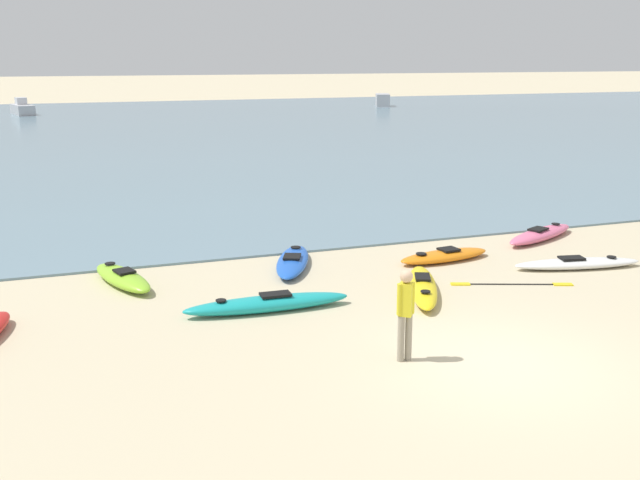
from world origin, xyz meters
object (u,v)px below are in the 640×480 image
kayak_on_sand_2 (123,278)px  moored_boat_2 (22,109)px  kayak_on_sand_4 (423,286)px  kayak_on_sand_7 (577,263)px  kayak_on_sand_5 (541,234)px  person_near_foreground (406,309)px  kayak_on_sand_0 (444,256)px  loose_paddle (512,284)px  kayak_on_sand_6 (293,261)px  moored_boat_3 (383,100)px  kayak_on_sand_1 (267,304)px

kayak_on_sand_2 → moored_boat_2: (-2.97, 55.01, 0.40)m
kayak_on_sand_4 → kayak_on_sand_7: 4.54m
kayak_on_sand_4 → kayak_on_sand_7: (4.52, 0.47, -0.03)m
kayak_on_sand_7 → moored_boat_2: (-13.63, 57.48, 0.45)m
kayak_on_sand_5 → person_near_foreground: person_near_foreground is taller
kayak_on_sand_0 → person_near_foreground: bearing=-125.3°
moored_boat_2 → loose_paddle: (11.32, -58.10, -0.56)m
kayak_on_sand_4 → kayak_on_sand_6: 3.63m
kayak_on_sand_5 → moored_boat_3: 57.40m
kayak_on_sand_2 → moored_boat_2: moored_boat_2 is taller
kayak_on_sand_4 → kayak_on_sand_6: (-2.03, 3.01, -0.01)m
kayak_on_sand_1 → loose_paddle: size_ratio=1.31×
kayak_on_sand_4 → moored_boat_2: 58.66m
moored_boat_2 → person_near_foreground: bearing=-83.4°
kayak_on_sand_7 → person_near_foreground: size_ratio=2.05×
kayak_on_sand_4 → moored_boat_3: (25.51, 57.06, 0.53)m
moored_boat_3 → loose_paddle: size_ratio=1.29×
moored_boat_3 → kayak_on_sand_2: bearing=-120.3°
kayak_on_sand_6 → loose_paddle: size_ratio=1.15×
kayak_on_sand_5 → kayak_on_sand_6: bearing=-178.0°
kayak_on_sand_6 → kayak_on_sand_2: bearing=-179.1°
kayak_on_sand_0 → kayak_on_sand_2: 7.96m
person_near_foreground → moored_boat_3: size_ratio=0.47×
kayak_on_sand_1 → kayak_on_sand_5: bearing=19.6°
kayak_on_sand_2 → kayak_on_sand_6: size_ratio=0.88×
kayak_on_sand_4 → kayak_on_sand_0: bearing=51.1°
moored_boat_3 → loose_paddle: (-23.30, -57.21, -0.67)m
kayak_on_sand_4 → moored_boat_2: bearing=98.9°
person_near_foreground → moored_boat_2: (-7.05, 61.18, -0.35)m
kayak_on_sand_1 → moored_boat_3: moored_boat_3 is taller
kayak_on_sand_0 → kayak_on_sand_4: bearing=-128.9°
kayak_on_sand_0 → moored_boat_2: (-10.90, 55.74, 0.44)m
loose_paddle → kayak_on_sand_5: bearing=46.1°
kayak_on_sand_4 → moored_boat_3: size_ratio=0.90×
kayak_on_sand_0 → person_near_foreground: size_ratio=1.66×
kayak_on_sand_5 → person_near_foreground: size_ratio=1.96×
moored_boat_2 → kayak_on_sand_5: bearing=-75.0°
kayak_on_sand_5 → kayak_on_sand_1: bearing=-160.4°
person_near_foreground → moored_boat_2: person_near_foreground is taller
kayak_on_sand_2 → kayak_on_sand_4: kayak_on_sand_2 is taller
kayak_on_sand_1 → moored_boat_2: (-5.57, 57.90, 0.41)m
kayak_on_sand_0 → kayak_on_sand_1: size_ratio=0.77×
kayak_on_sand_2 → kayak_on_sand_4: size_ratio=0.87×
kayak_on_sand_1 → moored_boat_3: (29.06, 57.01, 0.53)m
kayak_on_sand_1 → kayak_on_sand_7: kayak_on_sand_1 is taller
kayak_on_sand_5 → kayak_on_sand_2: bearing=-178.4°
kayak_on_sand_0 → kayak_on_sand_6: size_ratio=0.88×
moored_boat_2 → kayak_on_sand_4: bearing=-81.1°
kayak_on_sand_7 → moored_boat_2: moored_boat_2 is taller
kayak_on_sand_1 → moored_boat_3: 63.99m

